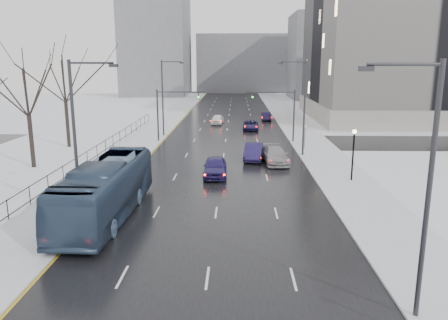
# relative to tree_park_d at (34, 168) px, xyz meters

# --- Properties ---
(road) EXTENTS (16.00, 150.00, 0.04)m
(road) POSITION_rel_tree_park_d_xyz_m (17.80, 26.00, 0.02)
(road) COLOR black
(road) RESTS_ON ground
(cross_road) EXTENTS (130.00, 10.00, 0.04)m
(cross_road) POSITION_rel_tree_park_d_xyz_m (17.80, 14.00, 0.02)
(cross_road) COLOR black
(cross_road) RESTS_ON ground
(sidewalk_left) EXTENTS (5.00, 150.00, 0.16)m
(sidewalk_left) POSITION_rel_tree_park_d_xyz_m (7.30, 26.00, 0.08)
(sidewalk_left) COLOR silver
(sidewalk_left) RESTS_ON ground
(sidewalk_right) EXTENTS (5.00, 150.00, 0.16)m
(sidewalk_right) POSITION_rel_tree_park_d_xyz_m (28.30, 26.00, 0.08)
(sidewalk_right) COLOR silver
(sidewalk_right) RESTS_ON ground
(park_strip) EXTENTS (14.00, 150.00, 0.12)m
(park_strip) POSITION_rel_tree_park_d_xyz_m (-2.20, 26.00, 0.06)
(park_strip) COLOR white
(park_strip) RESTS_ON ground
(tree_park_d) EXTENTS (8.75, 8.75, 12.50)m
(tree_park_d) POSITION_rel_tree_park_d_xyz_m (0.00, 0.00, 0.00)
(tree_park_d) COLOR black
(tree_park_d) RESTS_ON ground
(tree_park_e) EXTENTS (9.45, 9.45, 13.50)m
(tree_park_e) POSITION_rel_tree_park_d_xyz_m (-0.40, 10.00, 0.00)
(tree_park_e) COLOR black
(tree_park_e) RESTS_ON ground
(iron_fence) EXTENTS (0.06, 70.00, 1.30)m
(iron_fence) POSITION_rel_tree_park_d_xyz_m (4.80, -4.00, 0.91)
(iron_fence) COLOR black
(iron_fence) RESTS_ON sidewalk_left
(streetlight_r_near) EXTENTS (2.95, 0.25, 10.00)m
(streetlight_r_near) POSITION_rel_tree_park_d_xyz_m (25.97, -24.00, 5.62)
(streetlight_r_near) COLOR #2D2D33
(streetlight_r_near) RESTS_ON ground
(streetlight_r_mid) EXTENTS (2.95, 0.25, 10.00)m
(streetlight_r_mid) POSITION_rel_tree_park_d_xyz_m (25.97, 6.00, 5.62)
(streetlight_r_mid) COLOR #2D2D33
(streetlight_r_mid) RESTS_ON ground
(streetlight_l_near) EXTENTS (2.95, 0.25, 10.00)m
(streetlight_l_near) POSITION_rel_tree_park_d_xyz_m (9.63, -14.00, 5.62)
(streetlight_l_near) COLOR #2D2D33
(streetlight_l_near) RESTS_ON ground
(streetlight_l_far) EXTENTS (2.95, 0.25, 10.00)m
(streetlight_l_far) POSITION_rel_tree_park_d_xyz_m (9.63, 18.00, 5.62)
(streetlight_l_far) COLOR #2D2D33
(streetlight_l_far) RESTS_ON ground
(lamppost_r_mid) EXTENTS (0.36, 0.36, 4.28)m
(lamppost_r_mid) POSITION_rel_tree_park_d_xyz_m (28.80, -4.00, 2.94)
(lamppost_r_mid) COLOR black
(lamppost_r_mid) RESTS_ON sidewalk_right
(mast_signal_right) EXTENTS (6.10, 0.33, 6.50)m
(mast_signal_right) POSITION_rel_tree_park_d_xyz_m (25.13, 14.00, 4.11)
(mast_signal_right) COLOR #2D2D33
(mast_signal_right) RESTS_ON ground
(mast_signal_left) EXTENTS (6.10, 0.33, 6.50)m
(mast_signal_left) POSITION_rel_tree_park_d_xyz_m (10.47, 14.00, 4.11)
(mast_signal_left) COLOR #2D2D33
(mast_signal_left) RESTS_ON ground
(no_uturn_sign) EXTENTS (0.60, 0.06, 2.70)m
(no_uturn_sign) POSITION_rel_tree_park_d_xyz_m (27.00, 10.00, 2.30)
(no_uturn_sign) COLOR #2D2D33
(no_uturn_sign) RESTS_ON sidewalk_right
(civic_building) EXTENTS (41.00, 31.00, 24.80)m
(civic_building) POSITION_rel_tree_park_d_xyz_m (52.80, 38.00, 11.21)
(civic_building) COLOR gray
(civic_building) RESTS_ON ground
(bldg_far_right) EXTENTS (24.00, 20.00, 22.00)m
(bldg_far_right) POSITION_rel_tree_park_d_xyz_m (45.80, 81.00, 11.00)
(bldg_far_right) COLOR slate
(bldg_far_right) RESTS_ON ground
(bldg_far_left) EXTENTS (18.00, 22.00, 28.00)m
(bldg_far_left) POSITION_rel_tree_park_d_xyz_m (-4.20, 91.00, 14.00)
(bldg_far_left) COLOR slate
(bldg_far_left) RESTS_ON ground
(bldg_far_center) EXTENTS (30.00, 18.00, 18.00)m
(bldg_far_center) POSITION_rel_tree_park_d_xyz_m (21.80, 106.00, 9.00)
(bldg_far_center) COLOR slate
(bldg_far_center) RESTS_ON ground
(bus) EXTENTS (3.38, 13.16, 3.65)m
(bus) POSITION_rel_tree_park_d_xyz_m (10.80, -12.97, 1.86)
(bus) COLOR #324762
(bus) RESTS_ON road
(sedan_center_near) EXTENTS (2.13, 5.04, 1.70)m
(sedan_center_near) POSITION_rel_tree_park_d_xyz_m (17.30, -2.61, 0.89)
(sedan_center_near) COLOR navy
(sedan_center_near) RESTS_ON road
(sedan_right_near) EXTENTS (2.30, 5.21, 1.66)m
(sedan_right_near) POSITION_rel_tree_park_d_xyz_m (20.92, 3.99, 0.87)
(sedan_right_near) COLOR #20184A
(sedan_right_near) RESTS_ON road
(sedan_right_cross) EXTENTS (2.37, 4.90, 1.34)m
(sedan_right_cross) POSITION_rel_tree_park_d_xyz_m (21.25, 23.82, 0.71)
(sedan_right_cross) COLOR #1C184A
(sedan_right_cross) RESTS_ON road
(sedan_right_far) EXTENTS (2.75, 5.68, 1.59)m
(sedan_right_far) POSITION_rel_tree_park_d_xyz_m (22.96, 2.51, 0.84)
(sedan_right_far) COLOR #98969A
(sedan_right_far) RESTS_ON road
(sedan_center_far) EXTENTS (2.12, 4.53, 1.50)m
(sedan_center_far) POSITION_rel_tree_park_d_xyz_m (16.11, 29.85, 0.79)
(sedan_center_far) COLOR white
(sedan_center_far) RESTS_ON road
(sedan_right_distant) EXTENTS (1.50, 4.13, 1.35)m
(sedan_right_distant) POSITION_rel_tree_park_d_xyz_m (24.21, 34.12, 0.72)
(sedan_right_distant) COLOR #1A1238
(sedan_right_distant) RESTS_ON road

